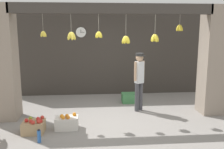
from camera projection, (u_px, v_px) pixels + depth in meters
name	position (u px, v px, depth m)	size (l,w,h in m)	color
ground_plane	(113.00, 119.00, 6.24)	(60.00, 60.00, 0.00)	gray
shop_back_wall	(107.00, 53.00, 8.41)	(6.71, 0.12, 2.81)	#38332D
shop_pillar_left	(1.00, 63.00, 6.05)	(0.70, 0.60, 2.81)	gray
shop_pillar_right	(215.00, 61.00, 6.50)	(0.70, 0.60, 2.81)	gray
storefront_awning	(113.00, 11.00, 5.87)	(4.81, 0.28, 0.96)	#3D3833
shopkeeper	(139.00, 78.00, 6.72)	(0.31, 0.30, 1.59)	#424247
fruit_crate_oranges	(67.00, 123.00, 5.60)	(0.51, 0.32, 0.36)	silver
fruit_crate_apples	(34.00, 126.00, 5.41)	(0.45, 0.43, 0.33)	tan
produce_box_green	(130.00, 98.00, 7.64)	(0.51, 0.40, 0.28)	#42844C
water_bottle	(39.00, 136.00, 4.94)	(0.07, 0.07, 0.28)	#2D60AD
wall_clock	(81.00, 32.00, 8.14)	(0.35, 0.03, 0.35)	black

